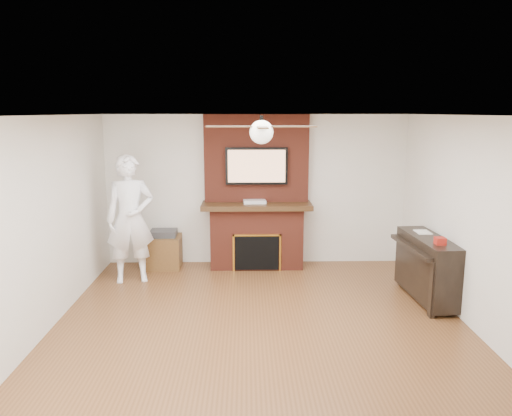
{
  "coord_description": "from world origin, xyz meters",
  "views": [
    {
      "loc": [
        -0.17,
        -5.5,
        2.54
      ],
      "look_at": [
        -0.04,
        0.9,
        1.3
      ],
      "focal_mm": 35.0,
      "sensor_mm": 36.0,
      "label": 1
    }
  ],
  "objects_px": {
    "fireplace": "(257,207)",
    "piano": "(427,267)",
    "side_table": "(164,250)",
    "person": "(130,219)"
  },
  "relations": [
    {
      "from": "fireplace",
      "to": "piano",
      "type": "bearing_deg",
      "value": -35.05
    },
    {
      "from": "fireplace",
      "to": "side_table",
      "type": "relative_size",
      "value": 3.96
    },
    {
      "from": "fireplace",
      "to": "piano",
      "type": "xyz_separation_m",
      "value": [
        2.28,
        -1.6,
        -0.52
      ]
    },
    {
      "from": "side_table",
      "to": "piano",
      "type": "bearing_deg",
      "value": -23.11
    },
    {
      "from": "side_table",
      "to": "piano",
      "type": "height_order",
      "value": "piano"
    },
    {
      "from": "person",
      "to": "side_table",
      "type": "distance_m",
      "value": 1.01
    },
    {
      "from": "side_table",
      "to": "person",
      "type": "bearing_deg",
      "value": -120.87
    },
    {
      "from": "person",
      "to": "fireplace",
      "type": "bearing_deg",
      "value": 7.55
    },
    {
      "from": "side_table",
      "to": "piano",
      "type": "relative_size",
      "value": 0.46
    },
    {
      "from": "person",
      "to": "side_table",
      "type": "height_order",
      "value": "person"
    }
  ]
}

